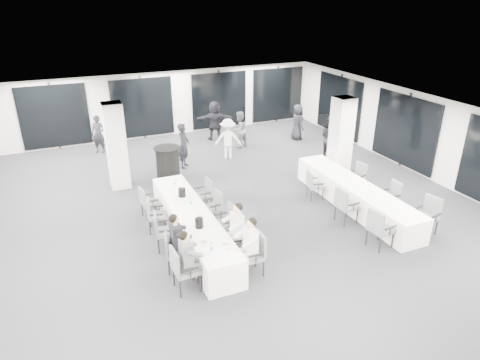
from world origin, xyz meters
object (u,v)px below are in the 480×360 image
Objects in this scene: chair_side_left_near at (379,227)px; standing_guest_b at (239,127)px; chair_main_left_mid at (162,229)px; standing_guest_f at (215,118)px; ice_bucket_far at (182,192)px; chair_main_left_fourth at (154,213)px; chair_side_right_mid at (392,195)px; banquet_table_main at (193,225)px; chair_main_right_second at (241,238)px; ice_bucket_near at (199,223)px; chair_main_right_fourth at (214,204)px; chair_main_right_mid at (228,220)px; standing_guest_c at (228,136)px; standing_guest_h at (331,135)px; chair_main_right_far at (205,192)px; chair_side_left_mid at (345,204)px; standing_guest_e at (298,120)px; chair_side_right_far at (358,175)px; chair_main_left_far at (147,201)px; standing_guest_a at (184,143)px; chair_main_right_near at (255,251)px; chair_side_right_near at (429,213)px; standing_guest_g at (98,132)px; chair_side_left_far at (313,184)px; chair_main_left_near at (182,267)px; cocktail_table at (168,164)px; chair_main_left_second at (173,250)px.

standing_guest_b is (-0.18, 8.31, 0.26)m from chair_side_left_near.
standing_guest_f reaches higher than chair_main_left_mid.
chair_main_left_fourth is at bearing -164.19° from ice_bucket_far.
chair_main_left_fourth reaches higher than chair_side_right_mid.
banquet_table_main is at bearing 112.74° from chair_main_left_mid.
chair_side_left_near is (4.92, -3.01, 0.06)m from chair_main_left_fourth.
chair_main_right_second is 1.07m from ice_bucket_near.
chair_main_right_second is 0.96× the size of chair_main_right_fourth.
standing_guest_c reaches higher than chair_main_right_mid.
chair_main_right_far is at bearing 102.90° from standing_guest_h.
chair_side_left_mid is at bearing -24.64° from ice_bucket_far.
standing_guest_f reaches higher than chair_side_left_near.
chair_main_right_second is 0.83× the size of chair_side_left_near.
chair_main_left_fourth is 9.14m from standing_guest_e.
chair_side_left_near is at bearing 137.98° from chair_side_right_far.
standing_guest_f is (2.51, 5.95, 0.43)m from chair_main_right_far.
chair_main_left_far is (-0.83, 1.58, 0.15)m from banquet_table_main.
chair_main_right_near is at bearing -152.92° from standing_guest_a.
banquet_table_main is 6.17m from chair_side_right_near.
chair_side_left_mid is at bearing 55.57° from chair_main_left_far.
banquet_table_main is 7.81m from standing_guest_g.
chair_main_right_far is 0.54× the size of standing_guest_g.
chair_main_left_fourth is 1.05× the size of chair_side_left_far.
standing_guest_h reaches higher than chair_main_left_near.
chair_main_left_near reaches higher than chair_main_right_second.
chair_main_right_fourth is 6.23m from standing_guest_b.
standing_guest_f is (2.51, 7.77, 0.42)m from chair_main_right_mid.
chair_side_left_near is (4.93, -0.30, 0.00)m from chair_main_left_near.
chair_side_right_mid is 7.14m from standing_guest_b.
cocktail_table is 0.71× the size of standing_guest_b.
chair_side_left_far is 3.39m from chair_side_right_near.
chair_main_left_near is 1.12× the size of chair_main_left_fourth.
chair_main_right_mid is (1.66, -1.12, 0.01)m from chair_main_left_fourth.
chair_main_right_fourth is at bearing 34.88° from standing_guest_b.
chair_side_right_near is at bearing -177.86° from chair_side_right_mid.
chair_main_right_mid is 8.17m from standing_guest_f.
standing_guest_a is 0.95× the size of standing_guest_h.
chair_main_right_near reaches higher than chair_main_right_fourth.
chair_main_left_mid is 5.34m from chair_side_left_near.
chair_main_left_far is 3.94m from chair_main_right_near.
ice_bucket_far is (1.47, -6.64, 0.01)m from standing_guest_g.
chair_main_left_near reaches higher than chair_main_right_near.
ice_bucket_far is at bearing -136.21° from chair_side_left_near.
chair_side_right_near is at bearing -90.81° from chair_main_right_near.
chair_side_left_mid is at bearing 120.72° from chair_side_right_far.
chair_main_left_second is 6.85m from chair_side_right_far.
chair_main_right_far is at bearing 68.88° from chair_side_right_far.
chair_side_left_near is at bearing 65.77° from standing_guest_b.
standing_guest_h reaches higher than chair_main_left_mid.
chair_main_left_mid is 0.95× the size of chair_side_left_near.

